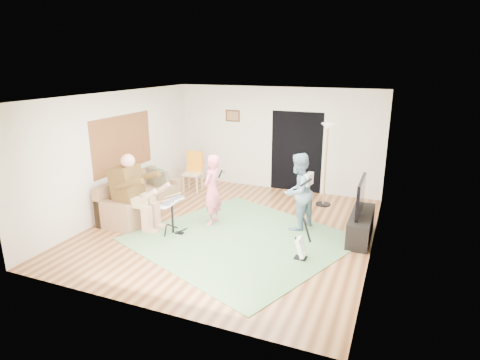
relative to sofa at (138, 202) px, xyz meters
The scene contains 19 objects.
floor 2.31m from the sofa, ahead, with size 6.00×6.00×0.00m, color brown.
walls 2.53m from the sofa, ahead, with size 5.50×6.00×2.70m, color beige, non-canonical shape.
ceiling 3.33m from the sofa, ahead, with size 6.00×6.00×0.00m, color white.
window_blinds 1.36m from the sofa, 156.61° to the left, with size 2.05×2.05×0.00m, color brown.
doorway 4.19m from the sofa, 46.39° to the left, with size 2.10×2.10×0.00m, color black.
picture_frame 3.55m from the sofa, 70.73° to the left, with size 0.42×0.03×0.32m, color #3F2314.
area_rug 2.71m from the sofa, ahead, with size 3.60×3.42×0.02m, color #537D4C.
sofa is the anchor object (origin of this frame).
drummer 0.85m from the sofa, 55.50° to the right, with size 1.00×0.56×1.54m.
drum_kit 1.45m from the sofa, 26.68° to the right, with size 0.39×0.69×0.72m.
singer 1.87m from the sofa, ahead, with size 0.55×0.36×1.50m, color #EC667D.
microphone 2.17m from the sofa, ahead, with size 0.06×0.06×0.24m, color black, non-canonical shape.
guitarist 3.60m from the sofa, ahead, with size 0.77×0.60×1.59m, color #6E8BA2.
guitar_held 3.85m from the sofa, ahead, with size 0.12×0.60×0.26m, color silver, non-canonical shape.
guitar_spare 4.01m from the sofa, 10.87° to the right, with size 0.28×0.25×0.78m.
torchiere_lamp 4.46m from the sofa, 29.72° to the left, with size 0.35×0.35×1.96m.
dining_chair 1.98m from the sofa, 79.80° to the left, with size 0.49×0.52×1.05m.
tv_cabinet 4.83m from the sofa, ahead, with size 0.40×1.40×0.50m, color black.
television 4.81m from the sofa, ahead, with size 0.06×1.06×0.68m, color black.
Camera 1 is at (3.06, -7.00, 3.32)m, focal length 30.00 mm.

